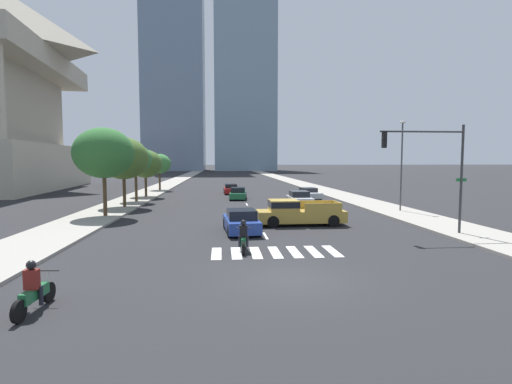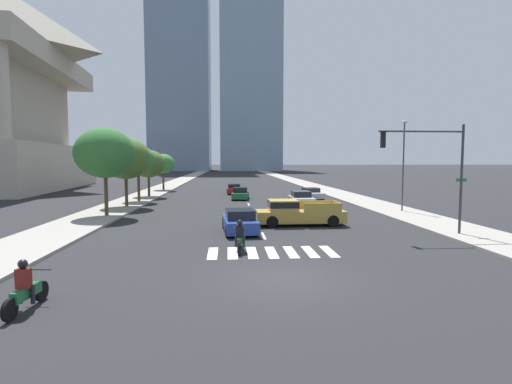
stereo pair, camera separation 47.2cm
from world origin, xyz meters
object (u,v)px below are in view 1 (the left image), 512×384
object	(u,v)px
street_lamp_east	(402,159)
street_tree_nearest	(104,153)
pickup_truck	(296,213)
sedan_blue_1	(241,222)
sedan_silver_3	(309,194)
street_tree_third	(135,159)
street_tree_fifth	(159,164)
motorcycle_trailing	(34,292)
sedan_red_4	(231,189)
sedan_silver_2	(299,199)
street_tree_second	(123,158)
motorcycle_lead	(243,239)
sedan_green_0	(238,194)
traffic_signal_near	(432,159)
street_tree_fourth	(145,164)

from	to	relation	value
street_lamp_east	street_tree_nearest	xyz separation A→B (m)	(-23.21, -0.96, 0.40)
pickup_truck	sedan_blue_1	size ratio (longest dim) A/B	1.31
sedan_silver_3	street_tree_third	size ratio (longest dim) A/B	0.80
street_tree_fifth	street_tree_nearest	bearing A→B (deg)	-90.00
motorcycle_trailing	street_tree_fifth	distance (m)	44.99
sedan_red_4	sedan_silver_3	bearing A→B (deg)	-132.90
sedan_silver_2	street_tree_nearest	xyz separation A→B (m)	(-15.98, -6.72, 4.16)
street_tree_nearest	street_tree_fifth	size ratio (longest dim) A/B	1.29
sedan_silver_3	street_tree_second	world-z (taller)	street_tree_second
motorcycle_lead	street_tree_nearest	xyz separation A→B (m)	(-9.61, 11.75, 4.20)
sedan_blue_1	sedan_green_0	bearing A→B (deg)	-6.13
sedan_green_0	street_tree_second	size ratio (longest dim) A/B	0.71
sedan_silver_2	street_tree_nearest	size ratio (longest dim) A/B	0.69
sedan_green_0	street_lamp_east	world-z (taller)	street_lamp_east
traffic_signal_near	street_tree_fifth	distance (m)	40.49
sedan_silver_2	street_tree_fourth	distance (m)	18.72
sedan_red_4	traffic_signal_near	world-z (taller)	traffic_signal_near
sedan_green_0	street_tree_fifth	distance (m)	16.96
sedan_silver_3	sedan_red_4	size ratio (longest dim) A/B	1.04
motorcycle_lead	traffic_signal_near	size ratio (longest dim) A/B	0.35
sedan_green_0	street_tree_fourth	world-z (taller)	street_tree_fourth
motorcycle_trailing	street_tree_fourth	size ratio (longest dim) A/B	0.40
street_tree_third	street_tree_fourth	bearing A→B (deg)	90.00
motorcycle_lead	motorcycle_trailing	distance (m)	9.28
street_tree_nearest	motorcycle_trailing	bearing A→B (deg)	-79.73
sedan_silver_2	street_tree_third	size ratio (longest dim) A/B	0.79
sedan_green_0	street_tree_nearest	bearing A→B (deg)	146.16
street_tree_third	motorcycle_lead	bearing A→B (deg)	-66.88
motorcycle_lead	traffic_signal_near	bearing A→B (deg)	-71.57
street_tree_third	sedan_green_0	bearing A→B (deg)	12.91
motorcycle_trailing	pickup_truck	distance (m)	17.31
pickup_truck	street_lamp_east	distance (m)	11.74
traffic_signal_near	street_tree_third	distance (m)	28.24
sedan_silver_3	street_tree_fifth	size ratio (longest dim) A/B	0.89
sedan_silver_2	street_lamp_east	world-z (taller)	street_lamp_east
street_tree_second	sedan_silver_3	bearing A→B (deg)	21.21
sedan_silver_3	traffic_signal_near	world-z (taller)	traffic_signal_near
sedan_green_0	sedan_silver_3	distance (m)	7.84
sedan_silver_3	street_tree_fifth	bearing A→B (deg)	-130.86
sedan_silver_2	street_tree_second	bearing A→B (deg)	-87.01
sedan_red_4	street_tree_nearest	xyz separation A→B (m)	(-9.81, -20.38, 4.20)
traffic_signal_near	pickup_truck	bearing A→B (deg)	-32.82
motorcycle_lead	pickup_truck	xyz separation A→B (m)	(3.89, 7.16, 0.23)
sedan_green_0	street_tree_nearest	xyz separation A→B (m)	(-10.44, -13.14, 4.18)
motorcycle_lead	street_tree_second	world-z (taller)	street_tree_second
sedan_red_4	traffic_signal_near	distance (m)	31.35
sedan_blue_1	street_lamp_east	world-z (taller)	street_lamp_east
motorcycle_lead	street_tree_fifth	world-z (taller)	street_tree_fifth
street_tree_second	street_tree_third	world-z (taller)	street_tree_second
sedan_silver_2	street_tree_nearest	world-z (taller)	street_tree_nearest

